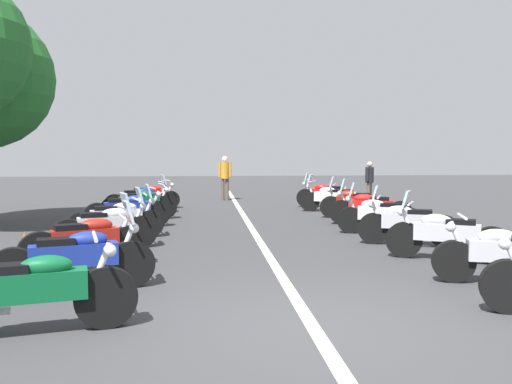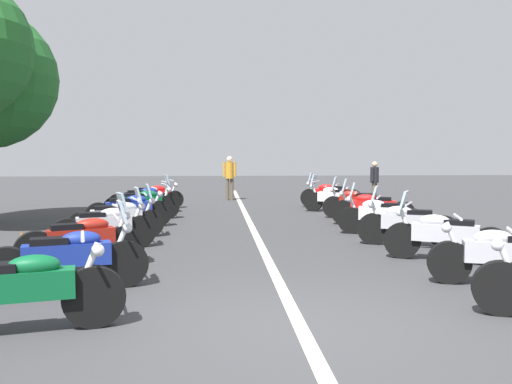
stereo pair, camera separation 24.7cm
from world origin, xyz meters
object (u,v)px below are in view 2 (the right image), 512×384
Objects in this scene: motorcycle_left_row_5 at (130,209)px; motorcycle_right_row_5 at (372,207)px; traffic_cone_1 at (22,250)px; motorcycle_right_row_2 at (443,235)px; motorcycle_left_row_2 at (83,240)px; motorcycle_right_row_1 at (505,255)px; motorcycle_left_row_0 at (18,290)px; motorcycle_right_row_6 at (356,203)px; motorcycle_left_row_1 at (70,257)px; motorcycle_left_row_4 at (118,217)px; bystander_2 at (374,179)px; motorcycle_right_row_3 at (407,223)px; bystander_0 at (230,174)px; motorcycle_right_row_4 at (380,215)px; motorcycle_left_row_7 at (144,199)px; motorcycle_right_row_7 at (335,198)px; motorcycle_left_row_3 at (106,226)px; motorcycle_right_row_8 at (330,194)px; motorcycle_left_row_8 at (153,196)px; motorcycle_left_row_6 at (142,203)px.

motorcycle_left_row_5 is 6.23m from motorcycle_right_row_5.
motorcycle_right_row_2 is at bearing -90.12° from traffic_cone_1.
motorcycle_left_row_2 is 6.38m from motorcycle_right_row_1.
motorcycle_left_row_0 reaches higher than traffic_cone_1.
motorcycle_left_row_0 is at bearing 57.91° from motorcycle_right_row_2.
motorcycle_right_row_6 reaches higher than motorcycle_left_row_0.
motorcycle_left_row_2 is at bearing 80.86° from motorcycle_left_row_1.
motorcycle_left_row_4 is 3.35× the size of traffic_cone_1.
motorcycle_right_row_6 is 5.15m from bystander_2.
motorcycle_right_row_6 is (3.11, -6.20, 0.01)m from motorcycle_left_row_4.
motorcycle_right_row_5 is (-0.02, -6.23, 0.01)m from motorcycle_left_row_5.
motorcycle_left_row_1 reaches higher than motorcycle_right_row_3.
motorcycle_left_row_0 is at bearing 174.73° from bystander_0.
traffic_cone_1 is (-3.11, 6.96, -0.17)m from motorcycle_right_row_4.
motorcycle_left_row_7 reaches higher than motorcycle_left_row_5.
motorcycle_right_row_6 is (7.88, 0.02, 0.02)m from motorcycle_right_row_1.
motorcycle_right_row_6 is at bearing 127.00° from motorcycle_right_row_7.
bystander_2 is (3.07, -2.20, 0.45)m from motorcycle_right_row_7.
motorcycle_left_row_7 reaches higher than motorcycle_right_row_4.
motorcycle_right_row_6 is at bearing -77.77° from motorcycle_right_row_4.
motorcycle_right_row_8 reaches higher than motorcycle_left_row_3.
motorcycle_left_row_3 is (3.21, 0.18, -0.01)m from motorcycle_left_row_1.
motorcycle_right_row_4 is (4.71, -5.76, -0.01)m from motorcycle_left_row_1.
motorcycle_right_row_5 reaches higher than traffic_cone_1.
motorcycle_left_row_4 reaches higher than motorcycle_right_row_1.
bystander_0 is (10.92, -2.69, 0.58)m from motorcycle_left_row_3.
motorcycle_left_row_3 is (4.92, 0.12, -0.00)m from motorcycle_left_row_0.
motorcycle_right_row_6 is at bearing -69.70° from motorcycle_right_row_3.
motorcycle_right_row_2 is 7.09m from traffic_cone_1.
motorcycle_right_row_2 reaches higher than traffic_cone_1.
motorcycle_right_row_3 is (-6.32, -6.09, -0.00)m from motorcycle_left_row_7.
motorcycle_right_row_5 is 4.71m from motorcycle_right_row_8.
motorcycle_left_row_7 is 1.00× the size of motorcycle_left_row_8.
motorcycle_left_row_1 is 14.79m from bystander_2.
bystander_0 reaches higher than motorcycle_right_row_8.
motorcycle_right_row_7 reaches higher than motorcycle_left_row_4.
motorcycle_left_row_4 is 0.98× the size of motorcycle_left_row_5.
motorcycle_left_row_7 is 10.01m from motorcycle_right_row_2.
bystander_2 reaches higher than motorcycle_right_row_1.
motorcycle_left_row_6 is at bearing -36.06° from motorcycle_right_row_1.
motorcycle_right_row_7 is at bearing -71.82° from motorcycle_right_row_1.
motorcycle_left_row_7 is 1.11× the size of motorcycle_right_row_2.
motorcycle_right_row_5 reaches higher than motorcycle_right_row_2.
motorcycle_right_row_2 is at bearing -69.08° from motorcycle_right_row_1.
traffic_cone_1 is at bearing 2.96° from motorcycle_right_row_1.
motorcycle_left_row_1 is 6.02m from motorcycle_right_row_1.
motorcycle_right_row_5 reaches higher than motorcycle_right_row_8.
motorcycle_left_row_2 is 1.22× the size of bystander_2.
motorcycle_right_row_7 is (-1.55, -5.95, 0.02)m from motorcycle_left_row_8.
motorcycle_left_row_8 is 9.39m from traffic_cone_1.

